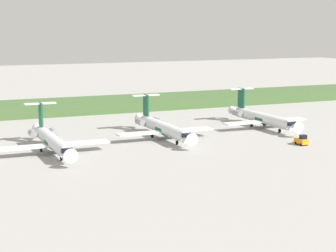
% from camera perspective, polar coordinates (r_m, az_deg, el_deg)
% --- Properties ---
extents(ground_plane, '(500.00, 500.00, 0.00)m').
position_cam_1_polar(ground_plane, '(152.84, -2.82, -0.01)').
color(ground_plane, '#9E9B96').
extents(grass_berm, '(320.00, 20.00, 3.19)m').
position_cam_1_polar(grass_berm, '(183.25, -6.42, 2.06)').
color(grass_berm, '#426033').
rests_on(grass_berm, ground).
extents(regional_jet_nearest, '(22.81, 31.00, 9.00)m').
position_cam_1_polar(regional_jet_nearest, '(123.06, -11.08, -1.35)').
color(regional_jet_nearest, silver).
rests_on(regional_jet_nearest, ground).
extents(regional_jet_second, '(22.81, 31.00, 9.00)m').
position_cam_1_polar(regional_jet_second, '(135.93, -0.52, -0.13)').
color(regional_jet_second, silver).
rests_on(regional_jet_second, ground).
extents(regional_jet_third, '(22.81, 31.00, 9.00)m').
position_cam_1_polar(regional_jet_third, '(152.19, 8.99, 0.80)').
color(regional_jet_third, silver).
rests_on(regional_jet_third, ground).
extents(baggage_tug, '(1.72, 3.20, 2.30)m').
position_cam_1_polar(baggage_tug, '(131.91, 12.70, -1.35)').
color(baggage_tug, orange).
rests_on(baggage_tug, ground).
extents(safety_cone_front_marker, '(0.44, 0.44, 0.55)m').
position_cam_1_polar(safety_cone_front_marker, '(134.42, 11.94, -1.44)').
color(safety_cone_front_marker, orange).
rests_on(safety_cone_front_marker, ground).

